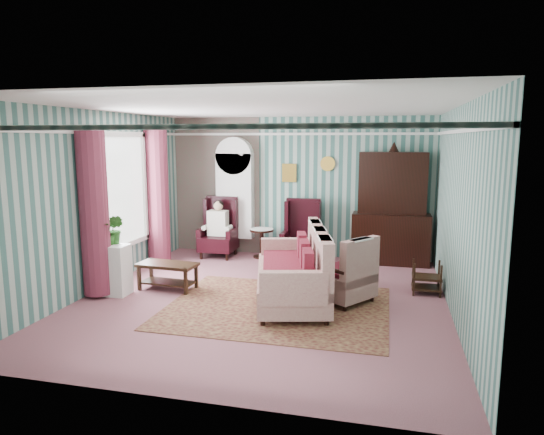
% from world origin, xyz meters
% --- Properties ---
extents(floor, '(6.00, 6.00, 0.00)m').
position_xyz_m(floor, '(0.00, 0.00, 0.00)').
color(floor, '#97585F').
rests_on(floor, ground).
extents(room_shell, '(5.53, 6.02, 2.91)m').
position_xyz_m(room_shell, '(-0.62, 0.18, 2.01)').
color(room_shell, '#356159').
rests_on(room_shell, ground).
extents(bookcase, '(0.80, 0.28, 2.24)m').
position_xyz_m(bookcase, '(-1.35, 2.84, 1.12)').
color(bookcase, white).
rests_on(bookcase, floor).
extents(dresser_hutch, '(1.50, 0.56, 2.36)m').
position_xyz_m(dresser_hutch, '(1.90, 2.72, 1.18)').
color(dresser_hutch, black).
rests_on(dresser_hutch, floor).
extents(wingback_left, '(0.76, 0.80, 1.25)m').
position_xyz_m(wingback_left, '(-1.60, 2.45, 0.62)').
color(wingback_left, black).
rests_on(wingback_left, floor).
extents(wingback_right, '(0.76, 0.80, 1.25)m').
position_xyz_m(wingback_right, '(0.15, 2.45, 0.62)').
color(wingback_right, black).
rests_on(wingback_right, floor).
extents(seated_woman, '(0.44, 0.40, 1.18)m').
position_xyz_m(seated_woman, '(-1.60, 2.45, 0.59)').
color(seated_woman, silver).
rests_on(seated_woman, floor).
extents(round_side_table, '(0.50, 0.50, 0.60)m').
position_xyz_m(round_side_table, '(-0.70, 2.60, 0.30)').
color(round_side_table, black).
rests_on(round_side_table, floor).
extents(nest_table, '(0.45, 0.38, 0.54)m').
position_xyz_m(nest_table, '(2.47, 0.90, 0.27)').
color(nest_table, black).
rests_on(nest_table, floor).
extents(plant_stand, '(0.55, 0.35, 0.80)m').
position_xyz_m(plant_stand, '(-2.40, -0.30, 0.40)').
color(plant_stand, silver).
rests_on(plant_stand, floor).
extents(rug, '(3.20, 2.60, 0.01)m').
position_xyz_m(rug, '(0.30, -0.30, 0.01)').
color(rug, '#4B191B').
rests_on(rug, floor).
extents(sofa, '(1.63, 2.47, 1.12)m').
position_xyz_m(sofa, '(0.44, 0.04, 0.56)').
color(sofa, beige).
rests_on(sofa, floor).
extents(floral_armchair, '(1.09, 1.11, 0.88)m').
position_xyz_m(floral_armchair, '(1.20, 0.20, 0.44)').
color(floral_armchair, beige).
rests_on(floral_armchair, floor).
extents(coffee_table, '(0.99, 0.53, 0.44)m').
position_xyz_m(coffee_table, '(-1.64, 0.13, 0.22)').
color(coffee_table, black).
rests_on(coffee_table, floor).
extents(potted_plant_a, '(0.39, 0.35, 0.39)m').
position_xyz_m(potted_plant_a, '(-2.45, -0.41, 0.99)').
color(potted_plant_a, '#1D4816').
rests_on(potted_plant_a, plant_stand).
extents(potted_plant_b, '(0.27, 0.23, 0.47)m').
position_xyz_m(potted_plant_b, '(-2.35, -0.20, 1.03)').
color(potted_plant_b, '#1A531A').
rests_on(potted_plant_b, plant_stand).
extents(potted_plant_c, '(0.28, 0.28, 0.38)m').
position_xyz_m(potted_plant_c, '(-2.43, -0.27, 0.99)').
color(potted_plant_c, '#1B4916').
rests_on(potted_plant_c, plant_stand).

